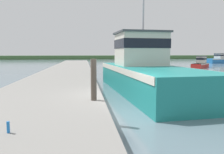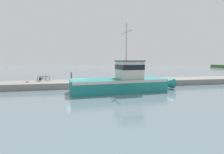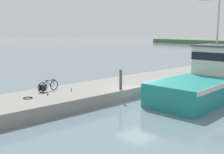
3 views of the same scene
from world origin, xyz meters
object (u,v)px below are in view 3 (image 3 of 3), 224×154
(bicycle_touring, at_px, (46,86))
(mooring_post, at_px, (121,80))
(fishing_boat_main, at_px, (212,79))
(water_bottle_by_bike, at_px, (71,89))
(water_bottle_on_curb, at_px, (48,94))

(bicycle_touring, distance_m, mooring_post, 5.20)
(fishing_boat_main, distance_m, bicycle_touring, 12.39)
(water_bottle_by_bike, bearing_deg, bicycle_touring, -128.75)
(bicycle_touring, bearing_deg, water_bottle_on_curb, -35.97)
(fishing_boat_main, xyz_separation_m, bicycle_touring, (-6.55, -10.52, -0.14))
(bicycle_touring, height_order, water_bottle_by_bike, bicycle_touring)
(bicycle_touring, distance_m, water_bottle_by_bike, 1.72)
(bicycle_touring, xyz_separation_m, water_bottle_on_curb, (1.12, -0.54, -0.23))
(bicycle_touring, relative_size, mooring_post, 1.20)
(fishing_boat_main, bearing_deg, water_bottle_by_bike, -125.17)
(mooring_post, distance_m, water_bottle_by_bike, 3.54)
(fishing_boat_main, xyz_separation_m, water_bottle_on_curb, (-5.43, -11.06, -0.37))
(fishing_boat_main, distance_m, water_bottle_on_curb, 12.33)
(water_bottle_on_curb, bearing_deg, mooring_post, 68.97)
(mooring_post, xyz_separation_m, water_bottle_by_bike, (-1.90, -2.93, -0.60))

